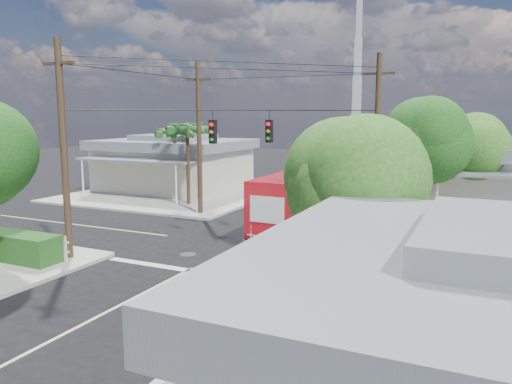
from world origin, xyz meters
The scene contains 16 objects.
ground centered at (0.00, 0.00, 0.00)m, with size 120.00×120.00×0.00m, color black.
sidewalk_ne centered at (10.88, 10.88, 0.07)m, with size 14.12×14.12×0.14m.
sidewalk_nw centered at (-10.88, 10.88, 0.07)m, with size 14.12×14.12×0.14m.
road_markings centered at (0.00, -1.47, 0.01)m, with size 32.00×32.00×0.01m.
building_nw centered at (-12.00, 12.46, 2.22)m, with size 10.80×10.20×4.30m.
radio_tower centered at (0.50, 20.00, 5.64)m, with size 0.80×0.80×17.00m.
tree_ne_front centered at (7.21, 6.76, 4.77)m, with size 4.21×4.14×6.66m.
tree_ne_back centered at (9.81, 8.96, 4.19)m, with size 3.77×3.66×5.82m.
tree_se centered at (7.01, -7.24, 4.04)m, with size 3.67×3.54×5.62m.
palm_nw_front centered at (-7.50, 7.50, 5.04)m, with size 3.01×3.08×5.59m.
palm_nw_back centered at (-9.50, 9.00, 4.67)m, with size 3.01×3.08×5.19m.
utility_poles centered at (-1.58, 1.60, 4.67)m, with size 12.00×10.68×9.00m.
picket_fence centered at (-7.80, -5.60, 0.68)m, with size 5.94×0.06×1.00m.
vending_boxes centered at (6.50, 6.20, 0.69)m, with size 1.90×0.50×1.10m.
delivery_truck centered at (1.93, 2.34, 1.59)m, with size 2.42×7.29×3.13m.
parked_car centered at (9.83, 1.83, 0.80)m, with size 2.66×5.76×1.60m, color silver.
Camera 1 is at (10.33, -20.14, 6.03)m, focal length 35.00 mm.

